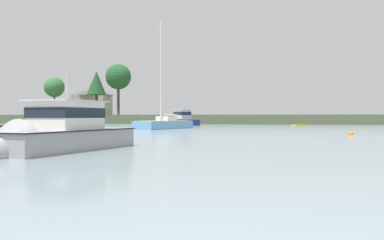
{
  "coord_description": "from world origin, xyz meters",
  "views": [
    {
      "loc": [
        12.9,
        -8.46,
        1.54
      ],
      "look_at": [
        4.55,
        34.2,
        1.14
      ],
      "focal_mm": 38.57,
      "sensor_mm": 36.0,
      "label": 1
    }
  ],
  "objects_px": {
    "mooring_buoy_red": "(334,125)",
    "mooring_buoy_yellow": "(95,126)",
    "cruiser_navy": "(182,121)",
    "cruiser_green": "(84,121)",
    "mooring_buoy_green": "(59,126)",
    "cruiser_grey": "(52,140)",
    "mooring_buoy_orange": "(351,134)",
    "sailboat_skyblue": "(164,126)",
    "dinghy_sand": "(39,128)",
    "dinghy_yellow": "(300,125)"
  },
  "relations": [
    {
      "from": "mooring_buoy_red",
      "to": "mooring_buoy_yellow",
      "type": "bearing_deg",
      "value": -159.38
    },
    {
      "from": "cruiser_navy",
      "to": "cruiser_green",
      "type": "height_order",
      "value": "cruiser_navy"
    },
    {
      "from": "cruiser_green",
      "to": "mooring_buoy_green",
      "type": "distance_m",
      "value": 17.91
    },
    {
      "from": "cruiser_grey",
      "to": "mooring_buoy_orange",
      "type": "bearing_deg",
      "value": 51.51
    },
    {
      "from": "sailboat_skyblue",
      "to": "dinghy_sand",
      "type": "bearing_deg",
      "value": -169.89
    },
    {
      "from": "cruiser_grey",
      "to": "mooring_buoy_yellow",
      "type": "bearing_deg",
      "value": 112.05
    },
    {
      "from": "cruiser_navy",
      "to": "mooring_buoy_orange",
      "type": "bearing_deg",
      "value": -56.4
    },
    {
      "from": "mooring_buoy_yellow",
      "to": "mooring_buoy_red",
      "type": "height_order",
      "value": "mooring_buoy_red"
    },
    {
      "from": "sailboat_skyblue",
      "to": "mooring_buoy_orange",
      "type": "xyz_separation_m",
      "value": [
        19.41,
        -12.63,
        -0.2
      ]
    },
    {
      "from": "sailboat_skyblue",
      "to": "cruiser_grey",
      "type": "height_order",
      "value": "sailboat_skyblue"
    },
    {
      "from": "mooring_buoy_green",
      "to": "cruiser_grey",
      "type": "bearing_deg",
      "value": -61.41
    },
    {
      "from": "cruiser_green",
      "to": "sailboat_skyblue",
      "type": "xyz_separation_m",
      "value": [
        21.71,
        -22.87,
        -0.34
      ]
    },
    {
      "from": "dinghy_yellow",
      "to": "mooring_buoy_green",
      "type": "distance_m",
      "value": 38.26
    },
    {
      "from": "dinghy_sand",
      "to": "mooring_buoy_orange",
      "type": "distance_m",
      "value": 36.05
    },
    {
      "from": "cruiser_navy",
      "to": "mooring_buoy_red",
      "type": "bearing_deg",
      "value": 6.29
    },
    {
      "from": "dinghy_yellow",
      "to": "sailboat_skyblue",
      "type": "relative_size",
      "value": 0.21
    },
    {
      "from": "cruiser_navy",
      "to": "cruiser_grey",
      "type": "height_order",
      "value": "cruiser_navy"
    },
    {
      "from": "mooring_buoy_yellow",
      "to": "mooring_buoy_green",
      "type": "relative_size",
      "value": 0.91
    },
    {
      "from": "cruiser_navy",
      "to": "cruiser_green",
      "type": "bearing_deg",
      "value": 171.64
    },
    {
      "from": "mooring_buoy_orange",
      "to": "mooring_buoy_yellow",
      "type": "bearing_deg",
      "value": 146.31
    },
    {
      "from": "dinghy_sand",
      "to": "cruiser_green",
      "type": "bearing_deg",
      "value": 104.17
    },
    {
      "from": "mooring_buoy_yellow",
      "to": "dinghy_yellow",
      "type": "bearing_deg",
      "value": 22.62
    },
    {
      "from": "cruiser_grey",
      "to": "cruiser_navy",
      "type": "bearing_deg",
      "value": 96.38
    },
    {
      "from": "dinghy_yellow",
      "to": "mooring_buoy_red",
      "type": "relative_size",
      "value": 6.8
    },
    {
      "from": "cruiser_green",
      "to": "mooring_buoy_yellow",
      "type": "distance_m",
      "value": 16.12
    },
    {
      "from": "sailboat_skyblue",
      "to": "dinghy_yellow",
      "type": "bearing_deg",
      "value": 51.54
    },
    {
      "from": "mooring_buoy_orange",
      "to": "sailboat_skyblue",
      "type": "bearing_deg",
      "value": 146.96
    },
    {
      "from": "cruiser_green",
      "to": "mooring_buoy_green",
      "type": "relative_size",
      "value": 21.73
    },
    {
      "from": "sailboat_skyblue",
      "to": "cruiser_grey",
      "type": "xyz_separation_m",
      "value": [
        3.61,
        -32.5,
        0.23
      ]
    },
    {
      "from": "mooring_buoy_orange",
      "to": "mooring_buoy_red",
      "type": "distance_m",
      "value": 35.6
    },
    {
      "from": "cruiser_grey",
      "to": "mooring_buoy_orange",
      "type": "height_order",
      "value": "cruiser_grey"
    },
    {
      "from": "dinghy_yellow",
      "to": "dinghy_sand",
      "type": "height_order",
      "value": "dinghy_sand"
    },
    {
      "from": "dinghy_yellow",
      "to": "mooring_buoy_green",
      "type": "bearing_deg",
      "value": -154.64
    },
    {
      "from": "sailboat_skyblue",
      "to": "cruiser_grey",
      "type": "distance_m",
      "value": 32.7
    },
    {
      "from": "cruiser_green",
      "to": "mooring_buoy_green",
      "type": "xyz_separation_m",
      "value": [
        4.58,
        -17.31,
        -0.55
      ]
    },
    {
      "from": "mooring_buoy_red",
      "to": "dinghy_yellow",
      "type": "bearing_deg",
      "value": -171.33
    },
    {
      "from": "cruiser_grey",
      "to": "mooring_buoy_green",
      "type": "height_order",
      "value": "cruiser_grey"
    },
    {
      "from": "sailboat_skyblue",
      "to": "mooring_buoy_yellow",
      "type": "relative_size",
      "value": 34.42
    },
    {
      "from": "cruiser_green",
      "to": "mooring_buoy_yellow",
      "type": "height_order",
      "value": "cruiser_green"
    },
    {
      "from": "cruiser_navy",
      "to": "dinghy_yellow",
      "type": "bearing_deg",
      "value": 5.61
    },
    {
      "from": "dinghy_yellow",
      "to": "sailboat_skyblue",
      "type": "xyz_separation_m",
      "value": [
        -17.43,
        -21.95,
        0.16
      ]
    },
    {
      "from": "mooring_buoy_red",
      "to": "cruiser_navy",
      "type": "bearing_deg",
      "value": -173.71
    },
    {
      "from": "dinghy_sand",
      "to": "dinghy_yellow",
      "type": "bearing_deg",
      "value": 37.04
    },
    {
      "from": "dinghy_sand",
      "to": "cruiser_grey",
      "type": "bearing_deg",
      "value": -57.66
    },
    {
      "from": "dinghy_yellow",
      "to": "mooring_buoy_yellow",
      "type": "xyz_separation_m",
      "value": [
        -30.7,
        -12.79,
        -0.06
      ]
    },
    {
      "from": "dinghy_yellow",
      "to": "cruiser_grey",
      "type": "distance_m",
      "value": 56.18
    },
    {
      "from": "dinghy_sand",
      "to": "mooring_buoy_orange",
      "type": "relative_size",
      "value": 7.23
    },
    {
      "from": "cruiser_green",
      "to": "dinghy_sand",
      "type": "bearing_deg",
      "value": -75.83
    },
    {
      "from": "dinghy_yellow",
      "to": "mooring_buoy_yellow",
      "type": "relative_size",
      "value": 7.3
    },
    {
      "from": "dinghy_yellow",
      "to": "sailboat_skyblue",
      "type": "height_order",
      "value": "sailboat_skyblue"
    }
  ]
}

